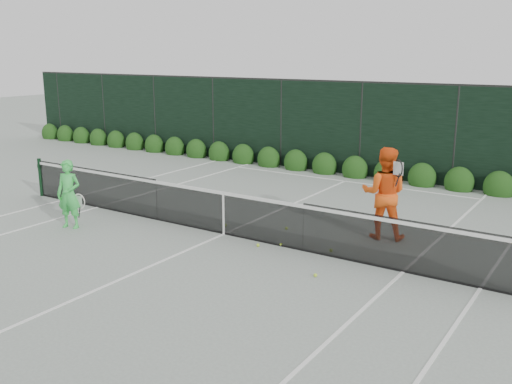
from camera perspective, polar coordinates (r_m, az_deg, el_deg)
The scene contains 8 objects.
ground at distance 12.79m, azimuth -3.22°, elevation -4.23°, with size 80.00×80.00×0.00m, color gray.
tennis_net at distance 12.65m, azimuth -3.34°, elevation -1.93°, with size 12.90×0.10×1.07m.
player_woman at distance 13.72m, azimuth -18.20°, elevation -0.22°, with size 0.68×0.54×1.59m.
player_man at distance 12.57m, azimuth 12.70°, elevation -0.11°, with size 1.16×1.02×2.01m.
court_lines at distance 12.78m, azimuth -3.22°, elevation -4.21°, with size 11.03×23.83×0.01m.
windscreen_fence at distance 10.40m, azimuth -12.24°, elevation -0.09°, with size 32.00×21.07×3.06m.
hedge_row at distance 18.77m, azimuth 9.85°, elevation 2.19°, with size 31.66×0.65×0.94m.
tennis_balls at distance 12.08m, azimuth 2.50°, elevation -5.15°, with size 3.25×2.22×0.07m.
Camera 1 is at (7.26, -9.75, 3.97)m, focal length 40.00 mm.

